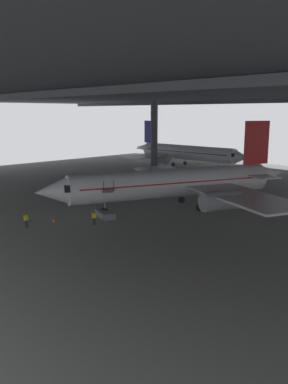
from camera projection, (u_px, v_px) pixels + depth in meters
ground_plane at (140, 212)px, 50.32m from camera, size 110.00×110.00×0.00m
hangar_structure at (211, 92)px, 56.60m from camera, size 121.00×99.00×15.81m
airplane_main at (177, 183)px, 51.51m from camera, size 34.17×34.33×11.19m
boarding_stairs at (105, 211)px, 47.84m from camera, size 4.37×2.78×4.60m
crew_worker_near_nose at (26, 219)px, 43.32m from camera, size 0.25×0.55×1.60m
crew_worker_by_stairs at (94, 217)px, 44.25m from camera, size 0.37×0.48×1.60m
airplane_distant at (185, 152)px, 91.73m from camera, size 32.25×31.15×10.28m
traffic_cone_orange at (54, 220)px, 45.28m from camera, size 0.36×0.36×0.60m
baggage_tug at (271, 208)px, 49.85m from camera, size 2.07×2.51×0.90m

